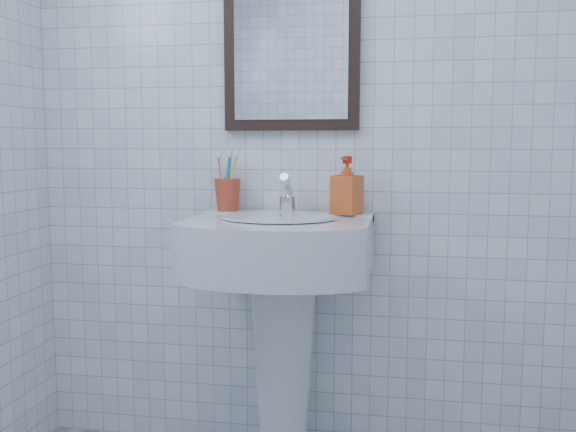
# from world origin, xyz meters

# --- Properties ---
(wall_back) EXTENTS (2.20, 0.02, 2.50)m
(wall_back) POSITION_xyz_m (0.00, 1.20, 1.25)
(wall_back) COLOR white
(wall_back) RESTS_ON ground
(washbasin) EXTENTS (0.62, 0.45, 0.95)m
(washbasin) POSITION_xyz_m (-0.10, 0.99, 0.64)
(washbasin) COLOR white
(washbasin) RESTS_ON ground
(faucet) EXTENTS (0.06, 0.13, 0.15)m
(faucet) POSITION_xyz_m (-0.10, 1.10, 1.00)
(faucet) COLOR silver
(faucet) RESTS_ON washbasin
(toothbrush_cup) EXTENTS (0.13, 0.13, 0.12)m
(toothbrush_cup) POSITION_xyz_m (-0.33, 1.13, 1.00)
(toothbrush_cup) COLOR #B43A23
(toothbrush_cup) RESTS_ON washbasin
(soap_dispenser) EXTENTS (0.12, 0.12, 0.20)m
(soap_dispenser) POSITION_xyz_m (0.12, 1.10, 1.04)
(soap_dispenser) COLOR #D64C14
(soap_dispenser) RESTS_ON washbasin
(wall_mirror) EXTENTS (0.50, 0.04, 0.62)m
(wall_mirror) POSITION_xyz_m (-0.10, 1.18, 1.55)
(wall_mirror) COLOR black
(wall_mirror) RESTS_ON wall_back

